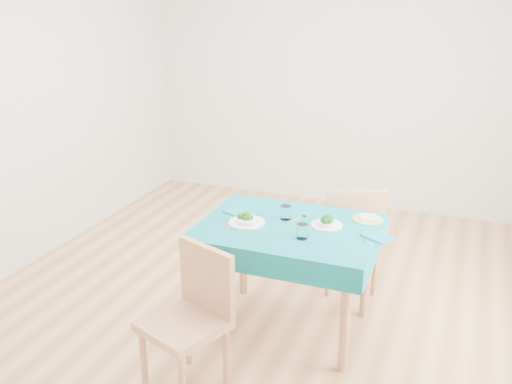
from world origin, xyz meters
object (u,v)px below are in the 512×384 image
(chair_near, at_px, (183,311))
(bowl_far, at_px, (327,222))
(side_plate, at_px, (368,219))
(chair_far, at_px, (350,221))
(bowl_near, at_px, (247,218))
(table, at_px, (288,278))

(chair_near, distance_m, bowl_far, 1.11)
(side_plate, bearing_deg, bowl_far, -138.93)
(chair_far, xyz_separation_m, bowl_near, (-0.52, -0.81, 0.25))
(table, relative_size, chair_far, 1.04)
(chair_far, bearing_deg, bowl_near, 33.95)
(bowl_near, relative_size, side_plate, 1.18)
(bowl_near, height_order, bowl_far, bowl_near)
(table, xyz_separation_m, chair_near, (-0.35, -0.83, 0.14))
(side_plate, bearing_deg, chair_near, -125.99)
(chair_near, height_order, bowl_far, chair_near)
(table, distance_m, bowl_far, 0.48)
(table, distance_m, chair_near, 0.91)
(table, bearing_deg, side_plate, 31.69)
(chair_far, distance_m, bowl_near, 0.99)
(table, bearing_deg, chair_far, 71.72)
(bowl_far, bearing_deg, chair_far, 88.48)
(chair_near, xyz_separation_m, side_plate, (0.80, 1.11, 0.24))
(chair_far, height_order, bowl_near, chair_far)
(bowl_far, bearing_deg, side_plate, 41.07)
(chair_far, xyz_separation_m, side_plate, (0.21, -0.46, 0.22))
(table, relative_size, bowl_near, 4.73)
(table, bearing_deg, bowl_far, 19.95)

